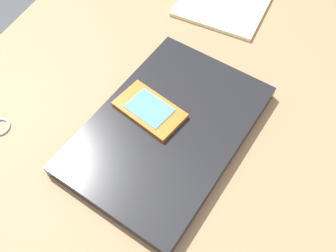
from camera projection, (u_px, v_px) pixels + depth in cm
name	position (u px, v px, depth cm)	size (l,w,h in cm)	color
desk_surface	(149.00, 181.00, 54.91)	(120.00, 80.00, 3.00)	#9E7751
laptop_closed	(168.00, 129.00, 56.91)	(32.57, 21.93, 2.29)	black
cell_phone_on_laptop	(150.00, 110.00, 57.00)	(8.85, 12.20, 0.94)	orange
notepad	(222.00, 5.00, 74.18)	(14.62, 17.29, 0.80)	#F2EDB2
key_ring	(0.00, 127.00, 58.24)	(3.41, 3.41, 0.36)	silver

